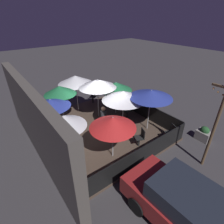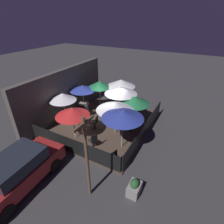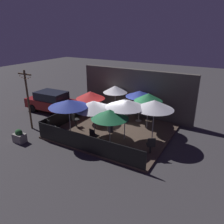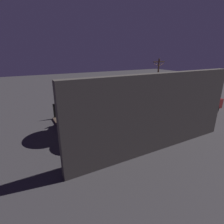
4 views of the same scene
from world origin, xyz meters
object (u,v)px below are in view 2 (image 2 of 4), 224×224
Objects in this scene: patio_umbrella_6 at (134,100)px; patron_0 at (86,111)px; patio_umbrella_2 at (115,106)px; patio_umbrella_3 at (121,83)px; parked_car_0 at (18,171)px; patio_umbrella_5 at (121,90)px; patio_chair_1 at (132,126)px; planter_box at (134,188)px; patio_umbrella_7 at (72,112)px; light_post at (87,156)px; dining_table_1 at (84,105)px; patron_1 at (107,117)px; patio_chair_2 at (95,122)px; patio_chair_0 at (93,140)px; patio_chair_4 at (140,104)px; patio_umbrella_1 at (83,88)px; patio_umbrella_8 at (123,115)px; patio_umbrella_0 at (63,97)px; dining_table_0 at (65,116)px; patio_umbrella_4 at (100,84)px.

patron_0 is at bearing 101.53° from patio_umbrella_6.
patio_umbrella_3 is (3.19, 1.15, 0.23)m from patio_umbrella_2.
patio_umbrella_5 is at bearing -14.38° from parked_car_0.
patron_0 is at bearing 7.95° from patio_chair_1.
planter_box is at bearing 125.20° from patio_chair_1.
patio_umbrella_7 is (-3.35, 1.43, -0.38)m from patio_umbrella_5.
patio_umbrella_3 is 0.63× the size of light_post.
dining_table_1 is 0.62× the size of patron_0.
patio_umbrella_5 is at bearing -82.81° from dining_table_1.
patio_chair_2 is at bearing -107.25° from patron_1.
patio_chair_0 reaches higher than patio_chair_2.
patio_umbrella_7 is 5.82m from patio_chair_4.
patio_umbrella_1 is at bearing 88.48° from patron_0.
patio_chair_1 reaches higher than patio_chair_2.
patio_umbrella_1 is 1.04× the size of patio_umbrella_7.
patio_umbrella_2 is at bearing 156.20° from patio_umbrella_6.
patio_umbrella_2 reaches higher than planter_box.
patio_umbrella_7 is 3.98m from light_post.
patio_umbrella_8 is at bearing 146.68° from patio_chair_2.
patio_chair_1 is (-0.83, -4.28, -0.07)m from dining_table_1.
patio_umbrella_1 is 2.33× the size of patio_chair_1.
patio_umbrella_5 reaches higher than patio_chair_2.
patio_umbrella_8 is 5.39m from parked_car_0.
patio_chair_4 is 7.42m from planter_box.
patio_umbrella_1 is at bearing -0.00° from patio_chair_4.
patron_0 is (-2.45, 1.57, -1.60)m from patio_umbrella_3.
patio_chair_4 is at bearing -3.87° from patron_0.
patio_chair_0 is 0.71× the size of patron_1.
patio_chair_2 is at bearing -78.03° from patio_umbrella_0.
patio_chair_2 is 5.22m from planter_box.
patio_umbrella_7 is 0.54× the size of light_post.
patio_umbrella_0 is 4.62m from patio_umbrella_6.
patio_umbrella_8 is 2.26m from patio_chair_0.
patron_1 is 5.39m from light_post.
patio_chair_0 is at bearing -112.06° from patio_umbrella_0.
patio_chair_2 is at bearing -38.13° from patio_chair_0.
dining_table_1 is 4.36m from patio_chair_1.
patio_chair_1 reaches higher than dining_table_0.
patio_umbrella_8 is 3.01m from patio_chair_2.
dining_table_0 is at bearing 25.22° from patio_chair_1.
patio_umbrella_1 is at bearing 128.93° from patio_umbrella_3.
patio_umbrella_8 reaches higher than patron_1.
patio_umbrella_7 is 2.19× the size of patio_chair_0.
patio_umbrella_4 is at bearing 45.87° from patio_umbrella_8.
patio_chair_1 is 2.39m from patio_chair_2.
parked_car_0 is at bearing 145.83° from patio_umbrella_8.
patio_umbrella_8 is 4.77m from dining_table_0.
parked_car_0 is at bearing -130.54° from patron_0.
patio_umbrella_4 is at bearing -19.28° from dining_table_0.
dining_table_0 is 6.81m from planter_box.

